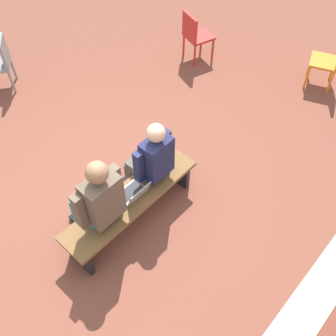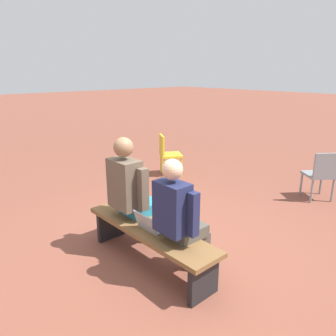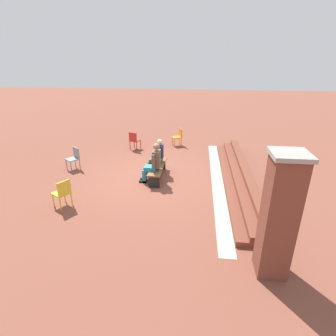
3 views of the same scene
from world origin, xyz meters
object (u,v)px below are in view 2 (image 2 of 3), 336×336
object	(u,v)px
bench	(150,235)
person_adult	(133,192)
person_student	(180,216)
plastic_chair_mid_courtyard	(167,152)
laptop	(152,225)
plastic_chair_by_pillar	(321,173)

from	to	relation	value
bench	person_adult	bearing A→B (deg)	-10.43
person_student	plastic_chair_mid_courtyard	world-z (taller)	person_student
bench	laptop	size ratio (longest dim) A/B	5.62
person_adult	person_student	bearing A→B (deg)	179.62
bench	laptop	distance (m)	0.15
laptop	plastic_chair_by_pillar	size ratio (longest dim) A/B	0.38
bench	person_adult	world-z (taller)	person_adult
person_student	laptop	world-z (taller)	person_student
person_student	bench	bearing A→B (deg)	9.24
laptop	plastic_chair_by_pillar	bearing A→B (deg)	-96.49
bench	plastic_chair_mid_courtyard	xyz separation A→B (m)	(2.32, -2.36, 0.13)
laptop	bench	bearing A→B (deg)	-13.85
person_student	plastic_chair_mid_courtyard	bearing A→B (deg)	-40.05
laptop	plastic_chair_mid_courtyard	world-z (taller)	plastic_chair_mid_courtyard
laptop	plastic_chair_by_pillar	world-z (taller)	plastic_chair_by_pillar
person_adult	plastic_chair_by_pillar	bearing A→B (deg)	-104.10
laptop	person_student	bearing A→B (deg)	-167.65
bench	laptop	xyz separation A→B (m)	(-0.05, 0.01, 0.15)
plastic_chair_by_pillar	person_student	bearing A→B (deg)	89.61
person_student	plastic_chair_mid_courtyard	xyz separation A→B (m)	(2.73, -2.29, -0.22)
bench	plastic_chair_by_pillar	xyz separation A→B (m)	(-0.43, -3.30, 0.13)
bench	plastic_chair_mid_courtyard	world-z (taller)	plastic_chair_mid_courtyard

